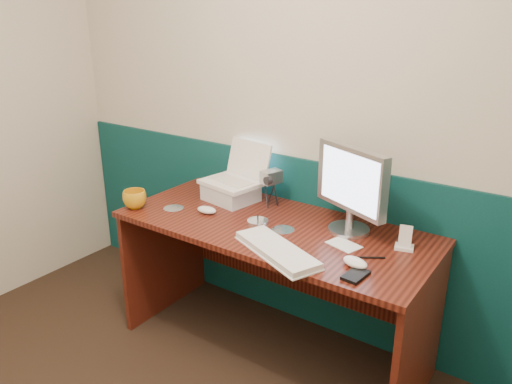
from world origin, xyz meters
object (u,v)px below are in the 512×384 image
Objects in this scene: keyboard at (277,251)px; mug at (135,199)px; camcorder at (271,188)px; laptop at (230,163)px; monitor at (352,189)px; desk at (272,290)px.

mug reaches higher than keyboard.
mug is at bearing -157.32° from keyboard.
camcorder is (-0.33, 0.46, 0.09)m from keyboard.
laptop is 2.45× the size of mug.
laptop is at bearing 47.53° from mug.
monitor is at bearing 91.87° from keyboard.
monitor is 3.42× the size of mug.
camcorder is (0.59, 0.45, 0.05)m from mug.
laptop reaches higher than keyboard.
camcorder is (-0.15, 0.21, 0.48)m from desk.
keyboard is (0.57, -0.41, -0.21)m from laptop.
camcorder is at bearing 149.41° from keyboard.
mug is (-0.36, -0.39, -0.17)m from laptop.
camcorder is at bearing 37.23° from mug.
desk is at bearing -11.68° from laptop.
keyboard is 3.67× the size of mug.
laptop is at bearing 158.44° from desk.
desk is 3.46× the size of keyboard.
monitor is 2.11× the size of camcorder.
monitor is 1.16m from mug.
mug is 0.74m from camcorder.
laptop is 0.27m from camcorder.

